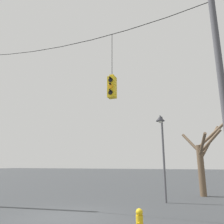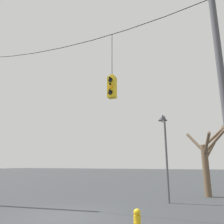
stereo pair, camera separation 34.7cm
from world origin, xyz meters
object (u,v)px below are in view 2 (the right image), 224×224
street_lamp (164,135)px  fire_hydrant (137,222)px  bare_tree (208,157)px  utility_pole_right (224,95)px  traffic_light_over_intersection (112,87)px

street_lamp → fire_hydrant: 6.67m
bare_tree → fire_hydrant: bare_tree is taller
utility_pole_right → fire_hydrant: (-2.89, -1.54, -4.12)m
traffic_light_over_intersection → fire_hydrant: size_ratio=4.20×
utility_pole_right → street_lamp: bearing=124.7°
utility_pole_right → bare_tree: bearing=95.0°
traffic_light_over_intersection → fire_hydrant: bearing=-45.8°
street_lamp → utility_pole_right: bearing=-55.3°
utility_pole_right → bare_tree: size_ratio=1.70×
fire_hydrant → traffic_light_over_intersection: bearing=134.2°
utility_pole_right → traffic_light_over_intersection: bearing=-180.0°
bare_tree → fire_hydrant: bearing=-102.8°
utility_pole_right → bare_tree: 8.34m
traffic_light_over_intersection → utility_pole_right: bearing=0.0°
traffic_light_over_intersection → bare_tree: size_ratio=0.60×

